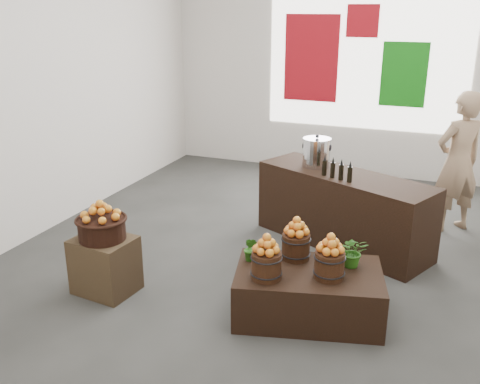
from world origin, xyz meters
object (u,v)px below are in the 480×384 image
at_px(display_table, 308,293).
at_px(counter, 343,209).
at_px(crate, 105,265).
at_px(stock_pot_left, 316,153).
at_px(wicker_basket, 102,229).
at_px(shopper, 458,162).

distance_m(display_table, counter, 1.72).
height_order(crate, stock_pot_left, stock_pot_left).
xyz_separation_m(crate, wicker_basket, (0.00, 0.00, 0.39)).
distance_m(crate, stock_pot_left, 2.80).
height_order(counter, stock_pot_left, stock_pot_left).
height_order(crate, shopper, shopper).
bearing_deg(wicker_basket, display_table, 8.64).
xyz_separation_m(display_table, shopper, (1.18, 2.67, 0.66)).
distance_m(counter, shopper, 1.61).
xyz_separation_m(stock_pot_left, shopper, (1.61, 0.78, -0.15)).
height_order(display_table, shopper, shopper).
height_order(wicker_basket, shopper, shopper).
height_order(wicker_basket, counter, counter).
bearing_deg(crate, display_table, 8.64).
distance_m(display_table, shopper, 2.99).
distance_m(crate, wicker_basket, 0.39).
bearing_deg(display_table, crate, 174.57).
xyz_separation_m(wicker_basket, shopper, (3.18, 2.97, 0.21)).
bearing_deg(shopper, counter, -0.46).
height_order(stock_pot_left, shopper, shopper).
relative_size(crate, display_table, 0.43).
relative_size(crate, stock_pot_left, 1.73).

